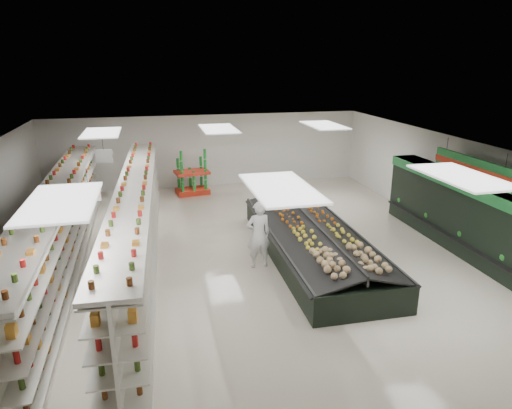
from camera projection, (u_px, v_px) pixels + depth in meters
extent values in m
plane|color=beige|center=(242.00, 255.00, 13.50)|extent=(16.00, 16.00, 0.00)
cube|color=white|center=(241.00, 148.00, 12.52)|extent=(14.00, 16.00, 0.02)
cube|color=silver|center=(206.00, 151.00, 20.43)|extent=(14.00, 0.02, 3.20)
cube|color=silver|center=(369.00, 396.00, 5.59)|extent=(14.00, 0.02, 3.20)
cube|color=silver|center=(456.00, 189.00, 14.52)|extent=(0.02, 16.00, 3.20)
cube|color=black|center=(473.00, 220.00, 13.19)|extent=(0.80, 8.00, 2.20)
cube|color=#1F7634|center=(478.00, 188.00, 12.89)|extent=(0.85, 8.00, 0.30)
cube|color=black|center=(463.00, 238.00, 13.30)|extent=(0.55, 7.80, 0.15)
cube|color=silver|center=(470.00, 212.00, 13.08)|extent=(0.45, 7.70, 0.03)
cube|color=silver|center=(471.00, 202.00, 12.99)|extent=(0.45, 7.70, 0.03)
cube|color=white|center=(89.00, 193.00, 9.99)|extent=(0.50, 0.06, 0.40)
cube|color=red|center=(89.00, 193.00, 9.99)|extent=(0.52, 0.02, 0.12)
cylinder|color=black|center=(87.00, 179.00, 9.90)|extent=(0.01, 0.01, 0.50)
cube|color=white|center=(104.00, 156.00, 13.70)|extent=(0.50, 0.06, 0.40)
cube|color=red|center=(104.00, 156.00, 13.70)|extent=(0.52, 0.02, 0.12)
cylinder|color=black|center=(103.00, 146.00, 13.61)|extent=(0.01, 0.01, 0.50)
cube|color=#1F7634|center=(472.00, 168.00, 12.65)|extent=(0.10, 3.20, 0.60)
cube|color=red|center=(470.00, 168.00, 12.63)|extent=(0.03, 3.20, 0.18)
cylinder|color=black|center=(506.00, 163.00, 11.41)|extent=(0.01, 0.01, 0.50)
cylinder|color=black|center=(447.00, 146.00, 13.64)|extent=(0.01, 0.01, 0.50)
cube|color=silver|center=(66.00, 264.00, 12.76)|extent=(1.15, 12.96, 0.13)
cube|color=silver|center=(61.00, 230.00, 12.45)|extent=(0.25, 12.95, 2.16)
cube|color=silver|center=(55.00, 191.00, 12.11)|extent=(1.15, 12.96, 0.09)
cube|color=silver|center=(56.00, 261.00, 12.66)|extent=(0.66, 12.85, 0.03)
cube|color=silver|center=(53.00, 245.00, 12.52)|extent=(0.66, 12.85, 0.03)
cube|color=silver|center=(51.00, 229.00, 12.38)|extent=(0.66, 12.85, 0.03)
cube|color=silver|center=(48.00, 212.00, 12.23)|extent=(0.66, 12.85, 0.03)
cube|color=silver|center=(46.00, 196.00, 12.09)|extent=(0.66, 12.85, 0.03)
cube|color=silver|center=(74.00, 259.00, 12.78)|extent=(0.66, 12.85, 0.03)
cube|color=silver|center=(72.00, 243.00, 12.63)|extent=(0.66, 12.85, 0.03)
cube|color=silver|center=(70.00, 227.00, 12.49)|extent=(0.66, 12.85, 0.03)
cube|color=silver|center=(68.00, 211.00, 12.34)|extent=(0.66, 12.85, 0.03)
cube|color=silver|center=(66.00, 194.00, 12.20)|extent=(0.66, 12.85, 0.03)
cube|color=silver|center=(140.00, 257.00, 13.23)|extent=(1.44, 12.92, 0.13)
cube|color=silver|center=(138.00, 224.00, 12.92)|extent=(0.54, 12.88, 2.15)
cube|color=silver|center=(134.00, 186.00, 12.58)|extent=(1.44, 12.92, 0.09)
cube|color=silver|center=(131.00, 253.00, 13.14)|extent=(0.94, 12.79, 0.03)
cube|color=silver|center=(130.00, 238.00, 13.00)|extent=(0.94, 12.79, 0.03)
cube|color=silver|center=(129.00, 223.00, 12.85)|extent=(0.94, 12.79, 0.03)
cube|color=silver|center=(127.00, 207.00, 12.71)|extent=(0.94, 12.79, 0.03)
cube|color=silver|center=(126.00, 191.00, 12.57)|extent=(0.94, 12.79, 0.03)
cube|color=silver|center=(149.00, 252.00, 13.23)|extent=(0.94, 12.79, 0.03)
cube|color=silver|center=(148.00, 237.00, 13.09)|extent=(0.94, 12.79, 0.03)
cube|color=silver|center=(146.00, 222.00, 12.94)|extent=(0.94, 12.79, 0.03)
cube|color=silver|center=(145.00, 206.00, 12.80)|extent=(0.94, 12.79, 0.03)
cube|color=silver|center=(144.00, 190.00, 12.66)|extent=(0.94, 12.79, 0.03)
cube|color=black|center=(313.00, 245.00, 13.33)|extent=(2.57, 7.26, 0.72)
cube|color=#262626|center=(273.00, 236.00, 12.97)|extent=(0.16, 7.23, 0.06)
cube|color=#262626|center=(352.00, 229.00, 13.45)|extent=(0.16, 7.23, 0.06)
cube|color=black|center=(292.00, 231.00, 13.05)|extent=(1.43, 7.15, 0.37)
cube|color=black|center=(334.00, 227.00, 13.31)|extent=(1.43, 7.15, 0.37)
cube|color=#262626|center=(314.00, 226.00, 13.15)|extent=(0.14, 7.13, 0.26)
cube|color=red|center=(193.00, 191.00, 19.59)|extent=(1.47, 1.10, 0.22)
cube|color=red|center=(192.00, 172.00, 19.34)|extent=(1.53, 1.17, 0.11)
imported|color=white|center=(258.00, 235.00, 12.49)|extent=(0.73, 0.52, 1.90)
imported|color=tan|center=(129.00, 193.00, 16.61)|extent=(0.64, 0.93, 1.78)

